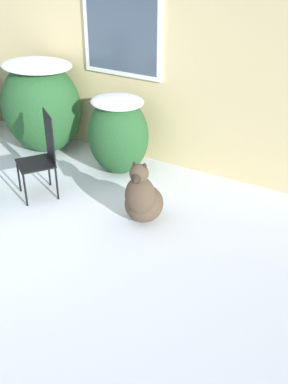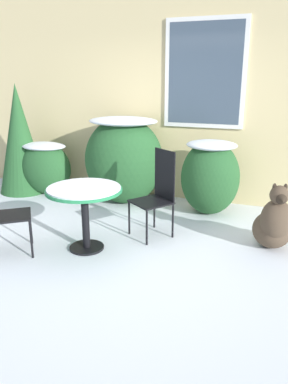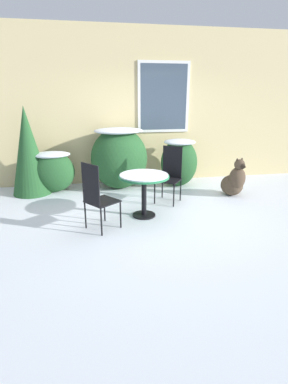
{
  "view_description": "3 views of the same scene",
  "coord_description": "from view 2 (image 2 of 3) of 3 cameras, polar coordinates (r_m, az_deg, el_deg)",
  "views": [
    {
      "loc": [
        3.76,
        -3.16,
        3.01
      ],
      "look_at": [
        1.47,
        0.79,
        0.35
      ],
      "focal_mm": 45.0,
      "sensor_mm": 36.0,
      "label": 1
    },
    {
      "loc": [
        1.44,
        -3.37,
        1.87
      ],
      "look_at": [
        0.0,
        0.6,
        0.55
      ],
      "focal_mm": 35.0,
      "sensor_mm": 36.0,
      "label": 2
    },
    {
      "loc": [
        -1.32,
        -4.6,
        1.96
      ],
      "look_at": [
        -0.48,
        0.02,
        0.42
      ],
      "focal_mm": 28.0,
      "sensor_mm": 36.0,
      "label": 3
    }
  ],
  "objects": [
    {
      "name": "patio_chair_far_side",
      "position": [
        4.23,
        -21.02,
        -2.11
      ],
      "size": [
        0.58,
        0.58,
        1.04
      ],
      "rotation": [
        0.0,
        0.0,
        2.22
      ],
      "color": "black",
      "rests_on": "ground_plane"
    },
    {
      "name": "shrub_left",
      "position": [
        6.31,
        -14.82,
        3.82
      ],
      "size": [
        0.88,
        0.62,
        0.85
      ],
      "color": "#235128",
      "rests_on": "ground_plane"
    },
    {
      "name": "dog",
      "position": [
        4.4,
        19.16,
        -4.65
      ],
      "size": [
        0.52,
        0.67,
        0.79
      ],
      "rotation": [
        0.0,
        0.0,
        0.22
      ],
      "color": "#4C3D2D",
      "rests_on": "ground_plane"
    },
    {
      "name": "evergreen_bush",
      "position": [
        6.47,
        -18.38,
        7.65
      ],
      "size": [
        0.77,
        0.77,
        1.76
      ],
      "color": "#235128",
      "rests_on": "ground_plane"
    },
    {
      "name": "patio_chair_near_table",
      "position": [
        4.46,
        2.02,
        0.04
      ],
      "size": [
        0.58,
        0.58,
        1.04
      ],
      "rotation": [
        0.0,
        0.0,
        -0.63
      ],
      "color": "black",
      "rests_on": "ground_plane"
    },
    {
      "name": "patio_table",
      "position": [
        4.11,
        -9.07,
        -1.01
      ],
      "size": [
        0.83,
        0.83,
        0.72
      ],
      "color": "black",
      "rests_on": "ground_plane"
    },
    {
      "name": "shrub_right",
      "position": [
        5.24,
        10.04,
        2.51
      ],
      "size": [
        0.81,
        0.73,
        1.04
      ],
      "color": "#235128",
      "rests_on": "ground_plane"
    },
    {
      "name": "shrub_middle",
      "position": [
        5.62,
        -3.11,
        5.14
      ],
      "size": [
        1.2,
        0.98,
        1.3
      ],
      "color": "#235128",
      "rests_on": "ground_plane"
    },
    {
      "name": "house_wall",
      "position": [
        5.75,
        5.81,
        15.32
      ],
      "size": [
        8.0,
        0.1,
        3.33
      ],
      "color": "#D1BC84",
      "rests_on": "ground_plane"
    },
    {
      "name": "ground_plane",
      "position": [
        4.12,
        -2.89,
        -9.69
      ],
      "size": [
        16.0,
        16.0,
        0.0
      ],
      "primitive_type": "plane",
      "color": "silver"
    }
  ]
}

